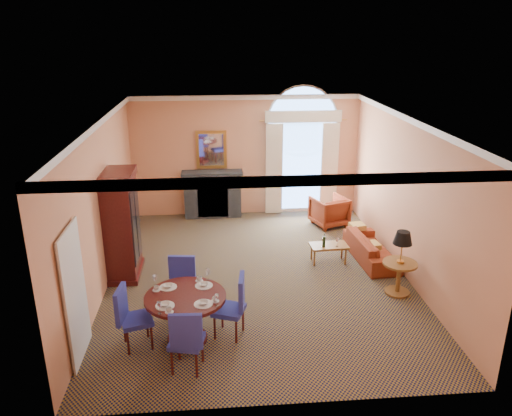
{
  "coord_description": "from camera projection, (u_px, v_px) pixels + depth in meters",
  "views": [
    {
      "loc": [
        -0.83,
        -9.14,
        4.79
      ],
      "look_at": [
        0.0,
        0.5,
        1.3
      ],
      "focal_mm": 35.0,
      "sensor_mm": 36.0,
      "label": 1
    }
  ],
  "objects": [
    {
      "name": "armchair",
      "position": [
        329.0,
        211.0,
        12.79
      ],
      "size": [
        1.04,
        1.05,
        0.76
      ],
      "primitive_type": "imported",
      "rotation": [
        0.0,
        0.0,
        3.48
      ],
      "color": "maroon",
      "rests_on": "ground"
    },
    {
      "name": "side_table",
      "position": [
        401.0,
        256.0,
        9.32
      ],
      "size": [
        0.65,
        0.65,
        1.25
      ],
      "color": "brown",
      "rests_on": "ground"
    },
    {
      "name": "dining_chair_west",
      "position": [
        129.0,
        314.0,
        7.78
      ],
      "size": [
        0.59,
        0.59,
        1.05
      ],
      "rotation": [
        0.0,
        0.0,
        -1.27
      ],
      "color": "#282FA0",
      "rests_on": "ground"
    },
    {
      "name": "sofa",
      "position": [
        372.0,
        248.0,
        10.9
      ],
      "size": [
        0.85,
        1.88,
        0.54
      ],
      "primitive_type": "imported",
      "rotation": [
        0.0,
        0.0,
        1.64
      ],
      "color": "maroon",
      "rests_on": "ground"
    },
    {
      "name": "dining_chair_south",
      "position": [
        186.0,
        338.0,
        7.17
      ],
      "size": [
        0.56,
        0.56,
        1.05
      ],
      "rotation": [
        0.0,
        0.0,
        -0.22
      ],
      "color": "#282FA0",
      "rests_on": "ground"
    },
    {
      "name": "room_envelope",
      "position": [
        254.0,
        149.0,
        10.03
      ],
      "size": [
        6.04,
        7.52,
        3.45
      ],
      "color": "tan",
      "rests_on": "ground"
    },
    {
      "name": "ground",
      "position": [
        258.0,
        276.0,
        10.26
      ],
      "size": [
        7.5,
        7.5,
        0.0
      ],
      "primitive_type": "plane",
      "color": "#12163B",
      "rests_on": "ground"
    },
    {
      "name": "dining_chair_east",
      "position": [
        235.0,
        302.0,
        8.1
      ],
      "size": [
        0.6,
        0.6,
        1.05
      ],
      "rotation": [
        0.0,
        0.0,
        1.21
      ],
      "color": "#282FA0",
      "rests_on": "ground"
    },
    {
      "name": "coffee_table",
      "position": [
        329.0,
        246.0,
        10.72
      ],
      "size": [
        0.82,
        0.49,
        0.71
      ],
      "rotation": [
        0.0,
        0.0,
        0.06
      ],
      "color": "brown",
      "rests_on": "ground"
    },
    {
      "name": "dining_table",
      "position": [
        186.0,
        308.0,
        7.94
      ],
      "size": [
        1.3,
        1.3,
        1.02
      ],
      "color": "#3B0F0D",
      "rests_on": "ground"
    },
    {
      "name": "dining_chair_north",
      "position": [
        183.0,
        282.0,
        8.74
      ],
      "size": [
        0.51,
        0.52,
        1.05
      ],
      "rotation": [
        0.0,
        0.0,
        3.08
      ],
      "color": "#282FA0",
      "rests_on": "ground"
    },
    {
      "name": "armoire",
      "position": [
        122.0,
        226.0,
        9.98
      ],
      "size": [
        0.63,
        1.11,
        2.19
      ],
      "color": "#3B0F0D",
      "rests_on": "ground"
    }
  ]
}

